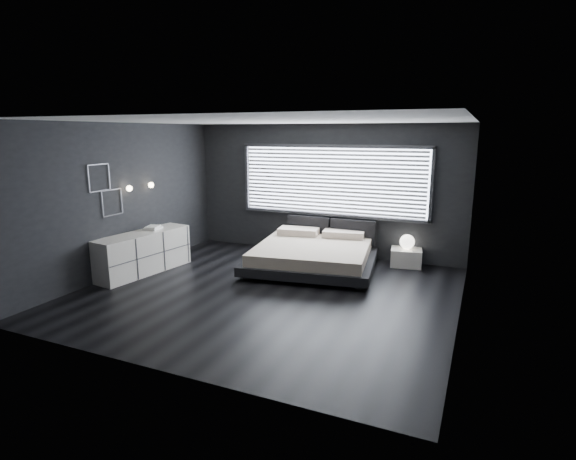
% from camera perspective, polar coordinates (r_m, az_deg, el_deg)
% --- Properties ---
extents(room, '(6.04, 6.00, 2.80)m').
position_cam_1_polar(room, '(7.23, -2.72, 2.55)').
color(room, black).
rests_on(room, ground).
extents(window, '(4.14, 0.09, 1.52)m').
position_cam_1_polar(window, '(9.61, 5.57, 6.20)').
color(window, white).
rests_on(window, ground).
extents(headboard, '(1.96, 0.16, 0.52)m').
position_cam_1_polar(headboard, '(9.71, 5.43, 0.06)').
color(headboard, black).
rests_on(headboard, ground).
extents(sconce_near, '(0.18, 0.11, 0.11)m').
position_cam_1_polar(sconce_near, '(8.90, -19.52, 5.00)').
color(sconce_near, silver).
rests_on(sconce_near, ground).
extents(sconce_far, '(0.18, 0.11, 0.11)m').
position_cam_1_polar(sconce_far, '(9.34, -17.01, 5.49)').
color(sconce_far, silver).
rests_on(sconce_far, ground).
extents(wall_art_upper, '(0.01, 0.48, 0.48)m').
position_cam_1_polar(wall_art_upper, '(8.51, -22.85, 6.14)').
color(wall_art_upper, '#47474C').
rests_on(wall_art_upper, ground).
extents(wall_art_lower, '(0.01, 0.48, 0.48)m').
position_cam_1_polar(wall_art_lower, '(8.74, -21.41, 3.28)').
color(wall_art_lower, '#47474C').
rests_on(wall_art_lower, ground).
extents(bed, '(2.69, 2.60, 0.62)m').
position_cam_1_polar(bed, '(8.83, 3.20, -3.07)').
color(bed, black).
rests_on(bed, ground).
extents(nightstand, '(0.67, 0.58, 0.35)m').
position_cam_1_polar(nightstand, '(9.31, 14.76, -3.37)').
color(nightstand, white).
rests_on(nightstand, ground).
extents(orb_lamp, '(0.29, 0.29, 0.29)m').
position_cam_1_polar(orb_lamp, '(9.23, 14.89, -1.45)').
color(orb_lamp, white).
rests_on(orb_lamp, nightstand).
extents(dresser, '(0.81, 2.00, 0.78)m').
position_cam_1_polar(dresser, '(8.96, -17.89, -2.75)').
color(dresser, white).
rests_on(dresser, ground).
extents(book_stack, '(0.31, 0.38, 0.07)m').
position_cam_1_polar(book_stack, '(9.12, -16.77, 0.30)').
color(book_stack, white).
rests_on(book_stack, dresser).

